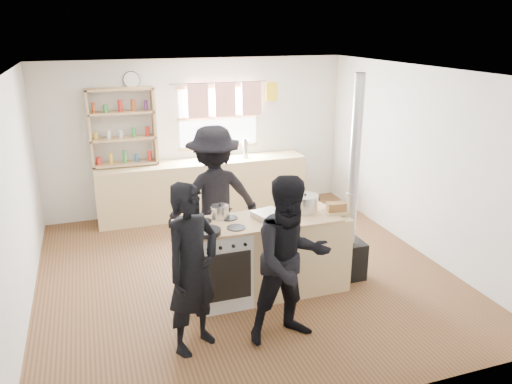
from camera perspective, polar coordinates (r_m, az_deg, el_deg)
ground at (r=6.44m, az=-1.38°, el=-9.20°), size 5.00×5.00×0.01m
back_counter at (r=8.25m, az=-6.02°, el=0.51°), size 3.40×0.55×0.90m
shelving_unit at (r=7.94m, az=-15.01°, el=7.19°), size 1.00×0.28×1.20m
thermos at (r=8.27m, az=-1.21°, el=4.96°), size 0.10×0.10×0.30m
cooking_island at (r=5.81m, az=1.59°, el=-7.27°), size 1.97×0.64×0.93m
skillet_greens at (r=5.22m, az=-5.59°, el=-4.51°), size 0.36×0.36×0.05m
roast_tray at (r=5.64m, az=1.44°, el=-2.55°), size 0.38×0.36×0.07m
stockpot_stove at (r=5.61m, az=-4.13°, el=-2.28°), size 0.21×0.21×0.17m
stockpot_counter at (r=5.80m, az=5.62°, el=-1.30°), size 0.31×0.31×0.23m
bread_board at (r=5.84m, az=9.15°, el=-1.87°), size 0.30×0.23×0.12m
flue_heater at (r=6.17m, az=10.75°, el=-4.08°), size 0.35×0.35×2.50m
person_near_left at (r=4.74m, az=-7.26°, el=-8.71°), size 0.73×0.67×1.68m
person_near_right at (r=4.84m, az=4.01°, el=-7.84°), size 0.86×0.68×1.69m
person_far at (r=6.33m, az=-4.80°, el=-0.64°), size 1.21×0.72×1.84m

